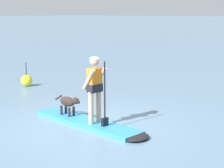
{
  "coord_description": "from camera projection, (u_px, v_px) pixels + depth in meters",
  "views": [
    {
      "loc": [
        6.53,
        -6.69,
        2.83
      ],
      "look_at": [
        0.0,
        1.0,
        0.9
      ],
      "focal_mm": 61.02,
      "sensor_mm": 36.0,
      "label": 1
    }
  ],
  "objects": [
    {
      "name": "ground_plane",
      "position": [
        87.0,
        124.0,
        9.69
      ],
      "size": [
        400.0,
        400.0,
        0.0
      ],
      "primitive_type": "plane",
      "color": "slate"
    },
    {
      "name": "paddleboard",
      "position": [
        93.0,
        124.0,
        9.52
      ],
      "size": [
        3.61,
        0.92,
        0.1
      ],
      "color": "#338CD8",
      "rests_on": "ground_plane"
    },
    {
      "name": "dog",
      "position": [
        69.0,
        102.0,
        10.09
      ],
      "size": [
        1.01,
        0.26,
        0.54
      ],
      "color": "#2D231E",
      "rests_on": "paddleboard"
    },
    {
      "name": "person_paddler",
      "position": [
        95.0,
        85.0,
        9.27
      ],
      "size": [
        0.62,
        0.5,
        1.66
      ],
      "color": "tan",
      "rests_on": "paddleboard"
    },
    {
      "name": "marker_buoy",
      "position": [
        27.0,
        80.0,
        14.58
      ],
      "size": [
        0.44,
        0.44,
        0.94
      ],
      "color": "yellow",
      "rests_on": "ground_plane"
    }
  ]
}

